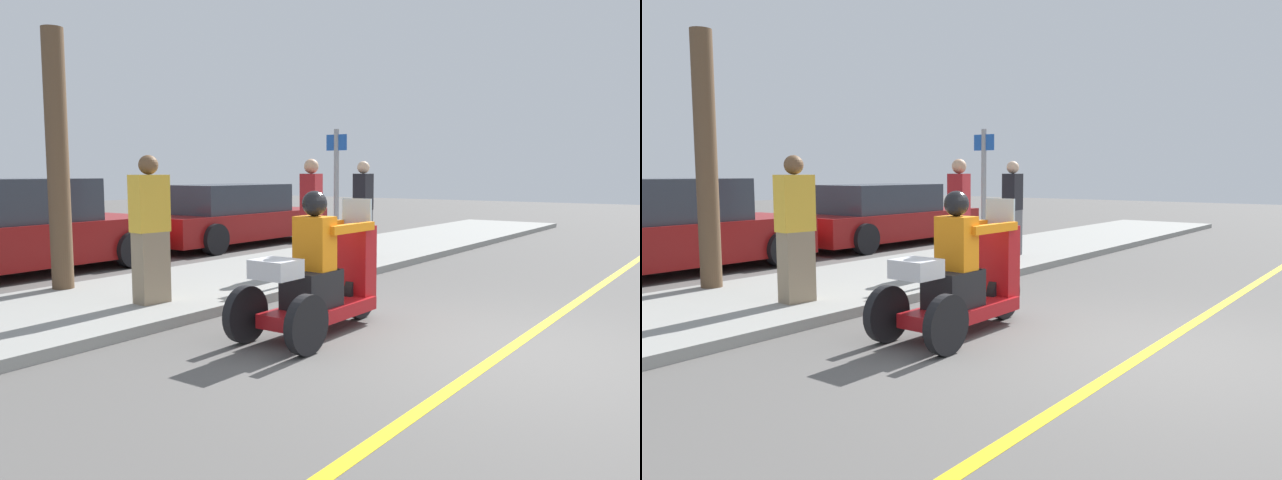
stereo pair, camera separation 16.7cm
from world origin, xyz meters
The scene contains 11 objects.
ground_plane centered at (0.00, 0.00, 0.00)m, with size 60.00×60.00×0.00m, color #565451.
lane_stripe centered at (-0.42, 0.00, 0.00)m, with size 24.00×0.12×0.01m.
sidewalk_strip centered at (0.00, 4.60, 0.06)m, with size 28.00×2.80×0.12m.
motorcycle_trike centered at (-0.40, 1.82, 0.53)m, with size 2.09×0.85×1.49m.
spectator_far_back centered at (2.32, 3.94, 0.97)m, with size 0.48×0.37×1.76m.
spectator_near_curb centered at (4.29, 4.18, 0.97)m, with size 0.45×0.31×1.76m.
spectator_by_tree centered at (-0.82, 4.00, 0.97)m, with size 0.44×0.29×1.75m.
parked_car_lot_center centered at (4.85, 8.01, 0.67)m, with size 4.84×2.01×1.40m.
parked_car_lot_left centered at (-0.27, 8.01, 0.74)m, with size 4.63×2.02×1.57m.
tree_trunk centered at (-0.90, 5.72, 1.82)m, with size 0.28×0.28×3.41m.
street_sign centered at (2.30, 3.45, 1.32)m, with size 0.08×0.36×2.20m.
Camera 2 is at (-5.53, -2.01, 1.67)m, focal length 35.00 mm.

